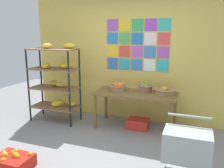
{
  "coord_description": "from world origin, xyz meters",
  "views": [
    {
      "loc": [
        1.43,
        -2.92,
        1.85
      ],
      "look_at": [
        0.01,
        0.92,
        0.96
      ],
      "focal_mm": 37.28,
      "sensor_mm": 36.0,
      "label": 1
    }
  ],
  "objects": [
    {
      "name": "display_table",
      "position": [
        0.34,
        1.33,
        0.64
      ],
      "size": [
        1.58,
        0.69,
        0.73
      ],
      "color": "brown",
      "rests_on": "ground"
    },
    {
      "name": "produce_crate_under_table",
      "position": [
        0.41,
        1.32,
        0.1
      ],
      "size": [
        0.42,
        0.3,
        0.19
      ],
      "primitive_type": "cube",
      "color": "red",
      "rests_on": "ground"
    },
    {
      "name": "banana_shelf_unit",
      "position": [
        -1.32,
        1.17,
        0.92
      ],
      "size": [
        1.02,
        0.55,
        1.65
      ],
      "color": "black",
      "rests_on": "ground"
    },
    {
      "name": "fruit_basket_centre",
      "position": [
        0.49,
        1.49,
        0.79
      ],
      "size": [
        0.29,
        0.29,
        0.14
      ],
      "color": "#98614B",
      "rests_on": "display_table"
    },
    {
      "name": "shopping_cart",
      "position": [
        1.38,
        -0.13,
        0.47
      ],
      "size": [
        0.57,
        0.43,
        0.82
      ],
      "rotation": [
        0.0,
        0.0,
        -0.1
      ],
      "color": "black",
      "rests_on": "ground"
    },
    {
      "name": "ground",
      "position": [
        0.0,
        0.0,
        0.0
      ],
      "size": [
        9.65,
        9.65,
        0.0
      ],
      "primitive_type": "plane",
      "color": "gray"
    },
    {
      "name": "back_wall_with_art",
      "position": [
        0.0,
        1.85,
        1.39
      ],
      "size": [
        4.33,
        0.07,
        2.76
      ],
      "color": "#D6BC51",
      "rests_on": "ground"
    },
    {
      "name": "orange_crate_foreground",
      "position": [
        -0.91,
        -0.64,
        0.1
      ],
      "size": [
        0.52,
        0.39,
        0.23
      ],
      "color": "red",
      "rests_on": "ground"
    },
    {
      "name": "fruit_basket_back_left",
      "position": [
        -0.04,
        1.4,
        0.79
      ],
      "size": [
        0.36,
        0.36,
        0.16
      ],
      "color": "#977451",
      "rests_on": "display_table"
    },
    {
      "name": "fruit_basket_right",
      "position": [
        0.88,
        1.43,
        0.79
      ],
      "size": [
        0.41,
        0.41,
        0.15
      ],
      "color": "#9C7751",
      "rests_on": "display_table"
    }
  ]
}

